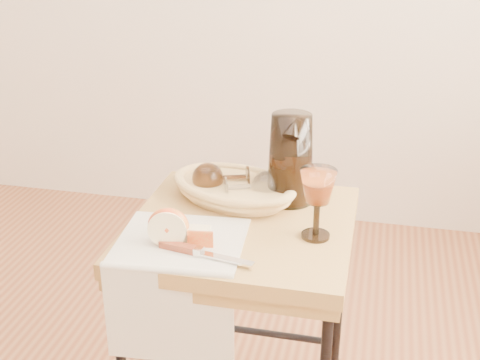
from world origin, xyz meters
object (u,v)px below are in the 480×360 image
(apple_half, at_px, (168,226))
(side_table, at_px, (242,336))
(tea_towel, at_px, (181,241))
(table_knife, at_px, (202,252))
(goblet_lying_b, at_px, (249,186))
(wine_goblet, at_px, (317,204))
(goblet_lying_a, at_px, (225,178))
(pitcher, at_px, (291,159))
(bread_basket, at_px, (234,190))

(apple_half, bearing_deg, side_table, 37.28)
(tea_towel, distance_m, table_knife, 0.09)
(goblet_lying_b, bearing_deg, apple_half, -139.32)
(side_table, relative_size, wine_goblet, 3.97)
(wine_goblet, distance_m, table_knife, 0.28)
(side_table, distance_m, goblet_lying_a, 0.42)
(side_table, distance_m, tea_towel, 0.39)
(tea_towel, height_order, table_knife, table_knife)
(pitcher, distance_m, apple_half, 0.38)
(goblet_lying_a, relative_size, table_knife, 0.61)
(bread_basket, bearing_deg, goblet_lying_a, 171.98)
(side_table, height_order, wine_goblet, wine_goblet)
(pitcher, distance_m, wine_goblet, 0.21)
(side_table, bearing_deg, goblet_lying_b, 92.50)
(bread_basket, relative_size, pitcher, 1.12)
(goblet_lying_a, bearing_deg, goblet_lying_b, 136.98)
(tea_towel, xyz_separation_m, apple_half, (-0.02, -0.02, 0.05))
(tea_towel, height_order, pitcher, pitcher)
(goblet_lying_a, relative_size, wine_goblet, 0.79)
(apple_half, bearing_deg, table_knife, -33.83)
(side_table, xyz_separation_m, wine_goblet, (0.18, -0.04, 0.43))
(goblet_lying_a, relative_size, goblet_lying_b, 1.12)
(goblet_lying_a, distance_m, apple_half, 0.29)
(side_table, relative_size, table_knife, 3.10)
(goblet_lying_a, distance_m, pitcher, 0.18)
(goblet_lying_b, xyz_separation_m, apple_half, (-0.13, -0.25, -0.00))
(apple_half, xyz_separation_m, table_knife, (0.09, -0.04, -0.03))
(side_table, height_order, table_knife, table_knife)
(pitcher, height_order, wine_goblet, pitcher)
(bread_basket, relative_size, wine_goblet, 1.78)
(side_table, height_order, apple_half, apple_half)
(bread_basket, bearing_deg, wine_goblet, -15.66)
(side_table, relative_size, pitcher, 2.49)
(goblet_lying_b, height_order, table_knife, goblet_lying_b)
(side_table, distance_m, table_knife, 0.40)
(pitcher, distance_m, table_knife, 0.38)
(wine_goblet, relative_size, table_knife, 0.78)
(tea_towel, bearing_deg, wine_goblet, 13.38)
(goblet_lying_b, bearing_deg, bread_basket, 136.42)
(apple_half, bearing_deg, bread_basket, 62.12)
(table_knife, bearing_deg, pitcher, 77.83)
(bread_basket, bearing_deg, goblet_lying_b, -3.26)
(wine_goblet, distance_m, apple_half, 0.34)
(goblet_lying_a, height_order, apple_half, goblet_lying_a)
(goblet_lying_a, bearing_deg, table_knife, 75.71)
(wine_goblet, bearing_deg, goblet_lying_b, 143.28)
(tea_towel, distance_m, goblet_lying_a, 0.27)
(bread_basket, bearing_deg, apple_half, -89.24)
(tea_towel, bearing_deg, apple_half, -148.51)
(pitcher, bearing_deg, table_knife, -100.53)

